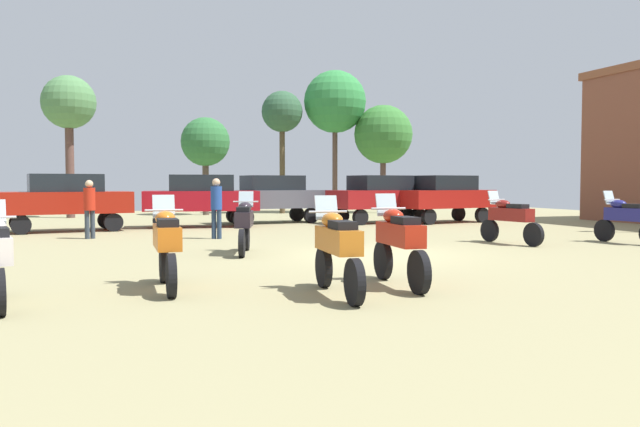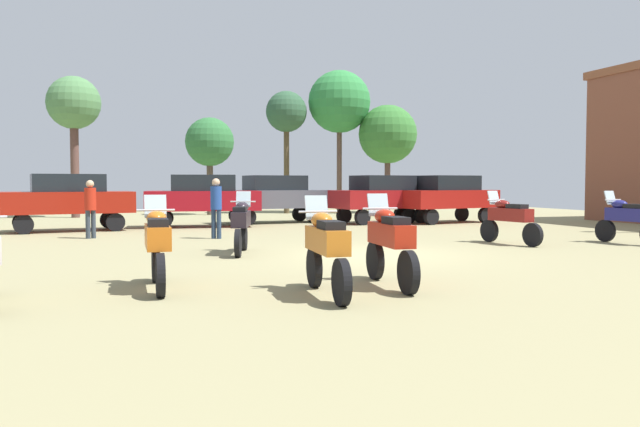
# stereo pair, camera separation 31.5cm
# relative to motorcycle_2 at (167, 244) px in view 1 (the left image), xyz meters

# --- Properties ---
(ground_plane) EXTENTS (44.00, 52.00, 0.02)m
(ground_plane) POSITION_rel_motorcycle_2_xyz_m (5.06, 3.38, -0.74)
(ground_plane) COLOR #928A60
(motorcycle_2) EXTENTS (0.62, 2.19, 1.50)m
(motorcycle_2) POSITION_rel_motorcycle_2_xyz_m (0.00, 0.00, 0.00)
(motorcycle_2) COLOR black
(motorcycle_2) RESTS_ON ground
(motorcycle_3) EXTENTS (0.69, 2.27, 1.47)m
(motorcycle_3) POSITION_rel_motorcycle_2_xyz_m (9.80, 4.57, -0.01)
(motorcycle_3) COLOR black
(motorcycle_3) RESTS_ON ground
(motorcycle_4) EXTENTS (0.62, 2.29, 1.50)m
(motorcycle_4) POSITION_rel_motorcycle_2_xyz_m (2.36, -1.42, 0.00)
(motorcycle_4) COLOR black
(motorcycle_4) RESTS_ON ground
(motorcycle_5) EXTENTS (0.63, 2.11, 1.47)m
(motorcycle_5) POSITION_rel_motorcycle_2_xyz_m (12.92, 3.57, -0.02)
(motorcycle_5) COLOR black
(motorcycle_5) RESTS_ON ground
(motorcycle_7) EXTENTS (0.83, 2.16, 1.49)m
(motorcycle_7) POSITION_rel_motorcycle_2_xyz_m (2.28, 4.60, -0.00)
(motorcycle_7) COLOR black
(motorcycle_7) RESTS_ON ground
(motorcycle_9) EXTENTS (0.62, 2.26, 1.51)m
(motorcycle_9) POSITION_rel_motorcycle_2_xyz_m (3.64, -0.92, 0.01)
(motorcycle_9) COLOR black
(motorcycle_9) RESTS_ON ground
(car_1) EXTENTS (4.55, 2.53, 2.00)m
(car_1) POSITION_rel_motorcycle_2_xyz_m (10.21, 14.04, 0.43)
(car_1) COLOR black
(car_1) RESTS_ON ground
(car_2) EXTENTS (4.50, 2.36, 2.00)m
(car_2) POSITION_rel_motorcycle_2_xyz_m (5.94, 15.58, 0.43)
(car_2) COLOR black
(car_2) RESTS_ON ground
(car_3) EXTENTS (4.49, 2.33, 2.00)m
(car_3) POSITION_rel_motorcycle_2_xyz_m (2.73, 14.10, 0.43)
(car_3) COLOR black
(car_3) RESTS_ON ground
(car_4) EXTENTS (4.57, 2.59, 2.00)m
(car_4) POSITION_rel_motorcycle_2_xyz_m (12.89, 13.35, 0.43)
(car_4) COLOR black
(car_4) RESTS_ON ground
(car_5) EXTENTS (4.51, 2.40, 2.00)m
(car_5) POSITION_rel_motorcycle_2_xyz_m (-2.06, 13.41, 0.43)
(car_5) COLOR black
(car_5) RESTS_ON ground
(person_1) EXTENTS (0.45, 0.45, 1.78)m
(person_1) POSITION_rel_motorcycle_2_xyz_m (-1.26, 10.12, 0.31)
(person_1) COLOR #2F3742
(person_1) RESTS_ON ground
(person_2) EXTENTS (0.46, 0.46, 1.83)m
(person_2) POSITION_rel_motorcycle_2_xyz_m (2.36, 8.83, 0.34)
(person_2) COLOR #23334D
(person_2) RESTS_ON ground
(tree_3) EXTENTS (2.55, 2.55, 6.84)m
(tree_3) POSITION_rel_motorcycle_2_xyz_m (-2.25, 22.63, 4.69)
(tree_3) COLOR brown
(tree_3) RESTS_ON ground
(tree_4) EXTENTS (3.50, 3.50, 8.01)m
(tree_4) POSITION_rel_motorcycle_2_xyz_m (11.69, 23.36, 5.49)
(tree_4) COLOR brown
(tree_4) RESTS_ON ground
(tree_5) EXTENTS (2.57, 2.57, 5.13)m
(tree_5) POSITION_rel_motorcycle_2_xyz_m (4.38, 23.29, 3.07)
(tree_5) COLOR #4D4036
(tree_5) RESTS_ON ground
(tree_6) EXTENTS (3.29, 3.29, 6.07)m
(tree_6) POSITION_rel_motorcycle_2_xyz_m (14.24, 22.40, 3.66)
(tree_6) COLOR brown
(tree_6) RESTS_ON ground
(tree_7) EXTENTS (2.26, 2.26, 6.75)m
(tree_7) POSITION_rel_motorcycle_2_xyz_m (8.66, 23.56, 4.76)
(tree_7) COLOR #4E4029
(tree_7) RESTS_ON ground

